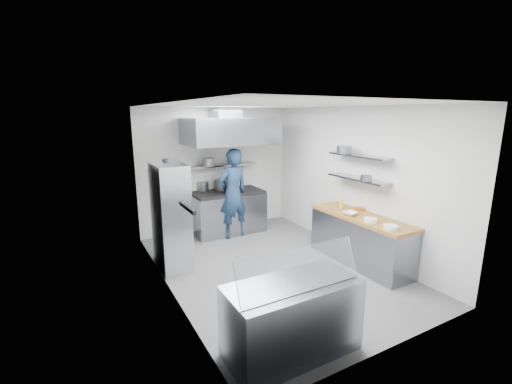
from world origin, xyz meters
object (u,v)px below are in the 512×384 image
gas_range (228,213)px  chef (233,194)px  wire_rack (171,217)px  display_case (292,318)px

gas_range → chef: 0.63m
wire_rack → display_case: wire_rack is taller
display_case → wire_rack: bearing=101.0°
gas_range → chef: bearing=-96.8°
chef → wire_rack: size_ratio=1.06×
chef → display_case: (-1.03, -3.75, -0.55)m
gas_range → chef: size_ratio=0.82×
chef → gas_range: bearing=-104.8°
gas_range → display_case: bearing=-104.6°
display_case → chef: bearing=74.7°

